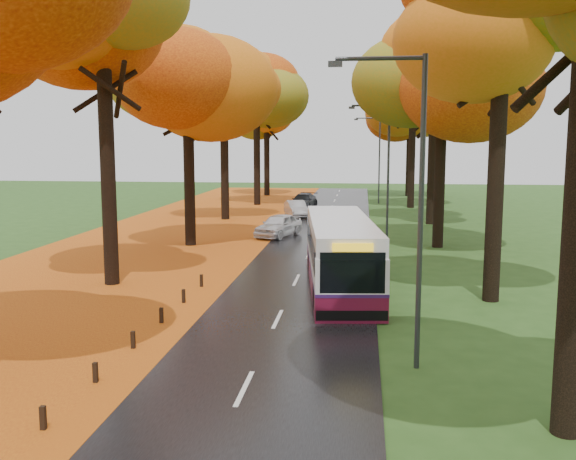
% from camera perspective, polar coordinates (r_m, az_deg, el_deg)
% --- Properties ---
extents(road, '(6.50, 90.00, 0.04)m').
position_cam_1_polar(road, '(34.01, 1.97, -1.96)').
color(road, black).
rests_on(road, ground).
extents(centre_line, '(0.12, 90.00, 0.01)m').
position_cam_1_polar(centre_line, '(34.00, 1.97, -1.92)').
color(centre_line, silver).
rests_on(centre_line, road).
extents(leaf_verge, '(12.00, 90.00, 0.02)m').
position_cam_1_polar(leaf_verge, '(35.87, -12.51, -1.64)').
color(leaf_verge, maroon).
rests_on(leaf_verge, ground).
extents(leaf_drift, '(0.90, 90.00, 0.01)m').
position_cam_1_polar(leaf_drift, '(34.38, -3.10, -1.82)').
color(leaf_drift, orange).
rests_on(leaf_drift, road).
extents(trees_left, '(9.20, 74.00, 13.88)m').
position_cam_1_polar(trees_left, '(36.98, -9.16, 13.54)').
color(trees_left, black).
rests_on(trees_left, ground).
extents(trees_right, '(9.30, 74.20, 13.96)m').
position_cam_1_polar(trees_right, '(35.78, 14.22, 13.84)').
color(trees_right, black).
rests_on(trees_right, ground).
extents(bollard_row, '(0.11, 23.51, 0.52)m').
position_cam_1_polar(bollard_row, '(15.64, -18.69, -13.60)').
color(bollard_row, black).
rests_on(bollard_row, ground).
extents(streetlamp_near, '(2.45, 0.18, 8.00)m').
position_cam_1_polar(streetlamp_near, '(16.47, 10.91, 3.71)').
color(streetlamp_near, '#333538').
rests_on(streetlamp_near, ground).
extents(streetlamp_mid, '(2.45, 0.18, 8.00)m').
position_cam_1_polar(streetlamp_mid, '(38.42, 8.54, 6.15)').
color(streetlamp_mid, '#333538').
rests_on(streetlamp_mid, ground).
extents(streetlamp_far, '(2.45, 0.18, 8.00)m').
position_cam_1_polar(streetlamp_far, '(60.41, 7.89, 6.81)').
color(streetlamp_far, '#333538').
rests_on(streetlamp_far, ground).
extents(bus, '(3.54, 10.67, 2.75)m').
position_cam_1_polar(bus, '(25.69, 4.66, -1.93)').
color(bus, maroon).
rests_on(bus, road).
extents(car_white, '(2.89, 4.41, 1.40)m').
position_cam_1_polar(car_white, '(39.10, -0.85, 0.42)').
color(car_white, silver).
rests_on(car_white, road).
extents(car_silver, '(2.36, 3.96, 1.23)m').
position_cam_1_polar(car_silver, '(49.34, 0.73, 1.90)').
color(car_silver, '#A0A2A8').
rests_on(car_silver, road).
extents(car_dark, '(2.45, 4.63, 1.28)m').
position_cam_1_polar(car_dark, '(55.18, 1.37, 2.58)').
color(car_dark, black).
rests_on(car_dark, road).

